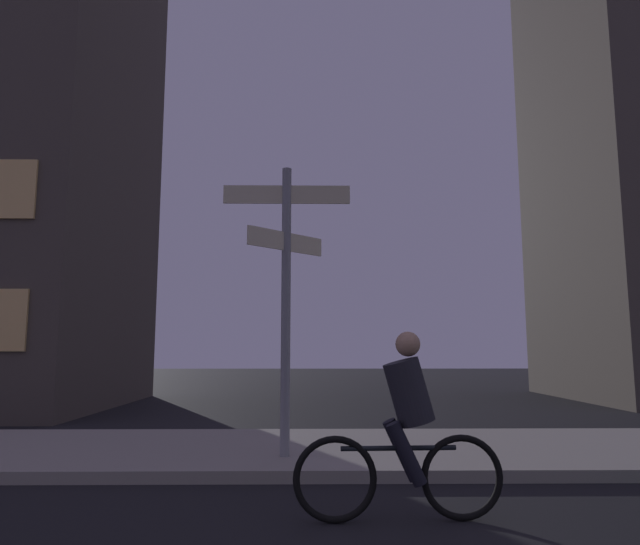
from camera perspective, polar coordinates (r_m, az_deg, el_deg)
The scene contains 3 objects.
sidewalk_kerb at distance 8.07m, azimuth -4.07°, elevation -17.58°, with size 40.00×3.20×0.14m, color gray.
signpost at distance 7.23m, azimuth -3.46°, elevation -0.85°, with size 1.66×0.92×3.67m.
cyclist at distance 5.11m, azimuth 8.51°, elevation -15.65°, with size 1.82×0.34×1.61m.
Camera 1 is at (0.44, -0.60, 1.47)m, focal length 31.60 mm.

